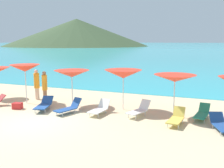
# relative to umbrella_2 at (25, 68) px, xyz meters

# --- Properties ---
(ground_plane) EXTENTS (50.00, 100.00, 0.30)m
(ground_plane) POSITION_rel_umbrella_2_xyz_m (2.82, 7.05, -2.27)
(ground_plane) COLOR beige
(ocean_water) EXTENTS (650.00, 440.00, 0.02)m
(ocean_water) POSITION_rel_umbrella_2_xyz_m (2.82, 225.04, -2.11)
(ocean_water) COLOR #2DADBC
(ocean_water) RESTS_ON ground_plane
(headland_hill) EXTENTS (96.28, 96.28, 18.05)m
(headland_hill) POSITION_rel_umbrella_2_xyz_m (-77.02, 144.77, 6.91)
(headland_hill) COLOR #384C2D
(headland_hill) RESTS_ON ground_plane
(umbrella_2) EXTENTS (1.81, 1.81, 2.33)m
(umbrella_2) POSITION_rel_umbrella_2_xyz_m (0.00, 0.00, 0.00)
(umbrella_2) COLOR silver
(umbrella_2) RESTS_ON ground_plane
(umbrella_3) EXTENTS (2.04, 2.04, 2.06)m
(umbrella_3) POSITION_rel_umbrella_2_xyz_m (2.82, 0.59, -0.27)
(umbrella_3) COLOR silver
(umbrella_3) RESTS_ON ground_plane
(umbrella_4) EXTENTS (2.08, 2.08, 2.19)m
(umbrella_4) POSITION_rel_umbrella_2_xyz_m (5.90, 0.75, -0.16)
(umbrella_4) COLOR silver
(umbrella_4) RESTS_ON ground_plane
(umbrella_5) EXTENTS (2.11, 2.11, 2.10)m
(umbrella_5) POSITION_rel_umbrella_2_xyz_m (8.67, 0.42, -0.20)
(umbrella_5) COLOR silver
(umbrella_5) RESTS_ON ground_plane
(lounge_chair_1) EXTENTS (1.10, 1.83, 0.62)m
(lounge_chair_1) POSITION_rel_umbrella_2_xyz_m (1.93, -0.93, -1.81)
(lounge_chair_1) COLOR #1E478C
(lounge_chair_1) RESTS_ON ground_plane
(lounge_chair_4) EXTENTS (0.72, 1.54, 0.68)m
(lounge_chair_4) POSITION_rel_umbrella_2_xyz_m (5.07, -0.56, -1.83)
(lounge_chair_4) COLOR white
(lounge_chair_4) RESTS_ON ground_plane
(lounge_chair_5) EXTENTS (1.15, 1.75, 0.62)m
(lounge_chair_5) POSITION_rel_umbrella_2_xyz_m (10.86, -0.97, -1.85)
(lounge_chair_5) COLOR #1E478C
(lounge_chair_5) RESTS_ON ground_plane
(lounge_chair_6) EXTENTS (0.73, 1.62, 0.66)m
(lounge_chair_6) POSITION_rel_umbrella_2_xyz_m (10.01, 0.43, -1.83)
(lounge_chair_6) COLOR #268C66
(lounge_chair_6) RESTS_ON ground_plane
(lounge_chair_7) EXTENTS (0.69, 1.47, 0.70)m
(lounge_chair_7) POSITION_rel_umbrella_2_xyz_m (8.97, -0.81, -1.82)
(lounge_chair_7) COLOR #D8BF4C
(lounge_chair_7) RESTS_ON ground_plane
(lounge_chair_8) EXTENTS (0.98, 1.57, 0.75)m
(lounge_chair_8) POSITION_rel_umbrella_2_xyz_m (7.07, -0.18, -1.79)
(lounge_chair_8) COLOR white
(lounge_chair_8) RESTS_ON ground_plane
(lounge_chair_9) EXTENTS (0.99, 1.64, 0.71)m
(lounge_chair_9) POSITION_rel_umbrella_2_xyz_m (3.50, -0.96, -1.82)
(lounge_chair_9) COLOR #1E478C
(lounge_chair_9) RESTS_ON ground_plane
(beachgoer_1) EXTENTS (0.32, 0.32, 1.89)m
(beachgoer_1) POSITION_rel_umbrella_2_xyz_m (0.79, 0.76, -1.10)
(beachgoer_1) COLOR #A3704C
(beachgoer_1) RESTS_ON ground_plane
(beachgoer_3) EXTENTS (0.35, 0.35, 1.92)m
(beachgoer_3) POSITION_rel_umbrella_2_xyz_m (-0.06, 1.10, -1.09)
(beachgoer_3) COLOR beige
(beachgoer_3) RESTS_ON ground_plane
(cooler_box) EXTENTS (0.58, 0.48, 0.34)m
(cooler_box) POSITION_rel_umbrella_2_xyz_m (0.43, -1.29, -1.95)
(cooler_box) COLOR red
(cooler_box) RESTS_ON ground_plane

